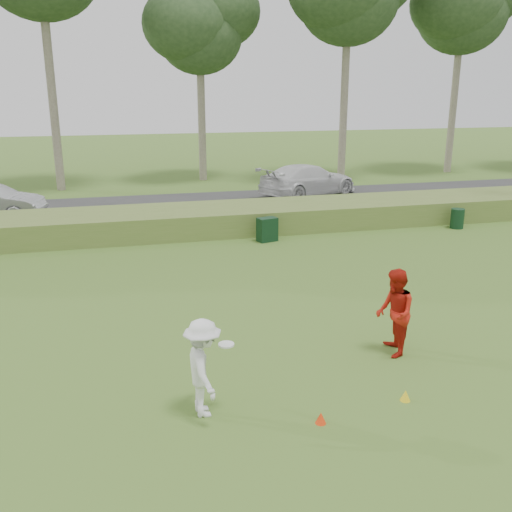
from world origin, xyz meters
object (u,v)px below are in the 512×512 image
object	(u,v)px
cone_yellow	(405,395)
player_white	(203,368)
player_red	(395,313)
utility_cabinet	(267,230)
trash_bin	(457,219)
car_right	(308,180)
cone_orange	(321,418)

from	to	relation	value
cone_yellow	player_white	bearing A→B (deg)	172.10
player_red	utility_cabinet	bearing A→B (deg)	-165.20
utility_cabinet	trash_bin	distance (m)	7.77
player_white	utility_cabinet	size ratio (longest dim) A/B	1.99
player_red	trash_bin	world-z (taller)	player_red
trash_bin	car_right	xyz separation A→B (m)	(-3.42, 7.89, 0.45)
cone_yellow	car_right	size ratio (longest dim) A/B	0.04
player_white	car_right	xyz separation A→B (m)	(8.41, 18.57, -0.02)
player_red	utility_cabinet	world-z (taller)	player_red
cone_yellow	player_red	bearing A→B (deg)	69.84
cone_orange	car_right	bearing A→B (deg)	71.20
player_white	player_red	distance (m)	4.37
utility_cabinet	car_right	bearing A→B (deg)	46.06
player_red	cone_orange	world-z (taller)	player_red
cone_yellow	cone_orange	bearing A→B (deg)	-170.16
trash_bin	car_right	world-z (taller)	car_right
player_red	cone_yellow	bearing A→B (deg)	-6.07
player_red	cone_yellow	xyz separation A→B (m)	(-0.65, -1.76, -0.82)
utility_cabinet	player_red	bearing A→B (deg)	-104.48
cone_orange	car_right	world-z (taller)	car_right
player_white	player_red	world-z (taller)	player_red
car_right	cone_orange	bearing A→B (deg)	138.31
trash_bin	cone_orange	bearing A→B (deg)	-131.11
player_white	cone_yellow	bearing A→B (deg)	-100.98
cone_orange	utility_cabinet	size ratio (longest dim) A/B	0.23
utility_cabinet	cone_yellow	bearing A→B (deg)	-107.91
player_red	trash_bin	size ratio (longest dim) A/B	2.37
car_right	utility_cabinet	bearing A→B (deg)	128.36
utility_cabinet	car_right	world-z (taller)	car_right
cone_yellow	utility_cabinet	size ratio (longest dim) A/B	0.24
player_white	cone_orange	world-z (taller)	player_white
trash_bin	player_white	bearing A→B (deg)	-137.92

